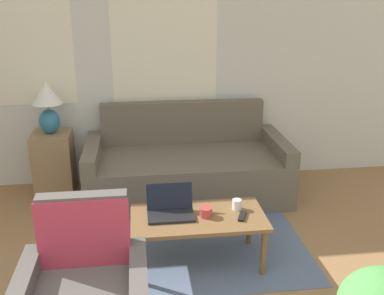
# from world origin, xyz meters

# --- Properties ---
(wall_back) EXTENTS (6.90, 0.06, 2.60)m
(wall_back) POSITION_xyz_m (-0.00, 3.56, 1.31)
(wall_back) COLOR silver
(wall_back) RESTS_ON ground_plane
(rug) EXTENTS (1.85, 2.09, 0.01)m
(rug) POSITION_xyz_m (0.77, 2.40, 0.00)
(rug) COLOR slate
(rug) RESTS_ON ground_plane
(couch) EXTENTS (2.02, 0.95, 0.91)m
(couch) POSITION_xyz_m (0.82, 3.07, 0.28)
(couch) COLOR #665B4C
(couch) RESTS_ON ground_plane
(side_table) EXTENTS (0.39, 0.39, 0.66)m
(side_table) POSITION_xyz_m (-0.54, 3.26, 0.33)
(side_table) COLOR #937551
(side_table) RESTS_ON ground_plane
(table_lamp) EXTENTS (0.30, 0.30, 0.53)m
(table_lamp) POSITION_xyz_m (-0.54, 3.26, 0.98)
(table_lamp) COLOR teal
(table_lamp) RESTS_ON side_table
(coffee_table) EXTENTS (1.03, 0.54, 0.41)m
(coffee_table) POSITION_xyz_m (0.77, 1.81, 0.36)
(coffee_table) COLOR brown
(coffee_table) RESTS_ON ground_plane
(laptop) EXTENTS (0.35, 0.26, 0.22)m
(laptop) POSITION_xyz_m (0.56, 1.86, 0.46)
(laptop) COLOR black
(laptop) RESTS_ON coffee_table
(cup_navy) EXTENTS (0.07, 0.07, 0.08)m
(cup_navy) POSITION_xyz_m (1.08, 1.88, 0.45)
(cup_navy) COLOR white
(cup_navy) RESTS_ON coffee_table
(cup_yellow) EXTENTS (0.10, 0.10, 0.07)m
(cup_yellow) POSITION_xyz_m (0.82, 1.80, 0.44)
(cup_yellow) COLOR #B23D38
(cup_yellow) RESTS_ON coffee_table
(tv_remote) EXTENTS (0.10, 0.16, 0.02)m
(tv_remote) POSITION_xyz_m (1.09, 1.75, 0.42)
(tv_remote) COLOR black
(tv_remote) RESTS_ON coffee_table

